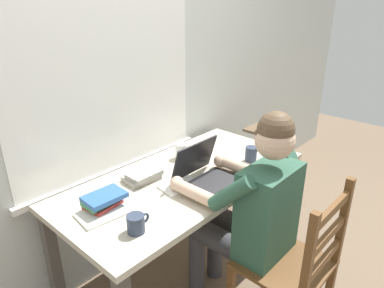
% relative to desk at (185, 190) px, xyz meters
% --- Properties ---
extents(ground_plane, '(8.00, 8.00, 0.00)m').
position_rel_desk_xyz_m(ground_plane, '(0.00, 0.00, -0.65)').
color(ground_plane, brown).
extents(back_wall, '(6.00, 0.08, 2.60)m').
position_rel_desk_xyz_m(back_wall, '(-0.00, 0.45, 0.65)').
color(back_wall, beige).
rests_on(back_wall, ground).
extents(desk, '(1.55, 0.74, 0.74)m').
position_rel_desk_xyz_m(desk, '(0.00, 0.00, 0.00)').
color(desk, '#BCB29E').
rests_on(desk, ground).
extents(seated_person, '(0.50, 0.60, 1.25)m').
position_rel_desk_xyz_m(seated_person, '(0.03, -0.44, 0.05)').
color(seated_person, '#2D5642').
rests_on(seated_person, ground).
extents(wooden_chair, '(0.42, 0.42, 0.95)m').
position_rel_desk_xyz_m(wooden_chair, '(0.03, -0.72, -0.18)').
color(wooden_chair, brown).
rests_on(wooden_chair, ground).
extents(laptop, '(0.33, 0.30, 0.23)m').
position_rel_desk_xyz_m(laptop, '(0.03, -0.14, 0.15)').
color(laptop, black).
rests_on(laptop, desk).
extents(computer_mouse, '(0.06, 0.10, 0.03)m').
position_rel_desk_xyz_m(computer_mouse, '(0.27, -0.22, 0.11)').
color(computer_mouse, black).
rests_on(computer_mouse, desk).
extents(coffee_mug_white, '(0.12, 0.08, 0.10)m').
position_rel_desk_xyz_m(coffee_mug_white, '(0.17, 0.19, 0.14)').
color(coffee_mug_white, white).
rests_on(coffee_mug_white, desk).
extents(coffee_mug_dark, '(0.12, 0.08, 0.09)m').
position_rel_desk_xyz_m(coffee_mug_dark, '(-0.53, -0.20, 0.14)').
color(coffee_mug_dark, '#2D384C').
rests_on(coffee_mug_dark, desk).
extents(coffee_mug_spare, '(0.11, 0.08, 0.10)m').
position_rel_desk_xyz_m(coffee_mug_spare, '(0.45, -0.17, 0.14)').
color(coffee_mug_spare, '#2D384C').
rests_on(coffee_mug_spare, desk).
extents(book_stack_main, '(0.21, 0.17, 0.08)m').
position_rel_desk_xyz_m(book_stack_main, '(-0.52, 0.07, 0.14)').
color(book_stack_main, '#BC332D').
rests_on(book_stack_main, desk).
extents(book_stack_side, '(0.21, 0.16, 0.06)m').
position_rel_desk_xyz_m(book_stack_side, '(-0.20, 0.15, 0.12)').
color(book_stack_side, gray).
rests_on(book_stack_side, desk).
extents(paper_pile_near_laptop, '(0.24, 0.17, 0.01)m').
position_rel_desk_xyz_m(paper_pile_near_laptop, '(-0.10, -0.06, 0.10)').
color(paper_pile_near_laptop, white).
rests_on(paper_pile_near_laptop, desk).
extents(paper_pile_back_corner, '(0.27, 0.20, 0.01)m').
position_rel_desk_xyz_m(paper_pile_back_corner, '(-0.55, 0.03, 0.10)').
color(paper_pile_back_corner, silver).
rests_on(paper_pile_back_corner, desk).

